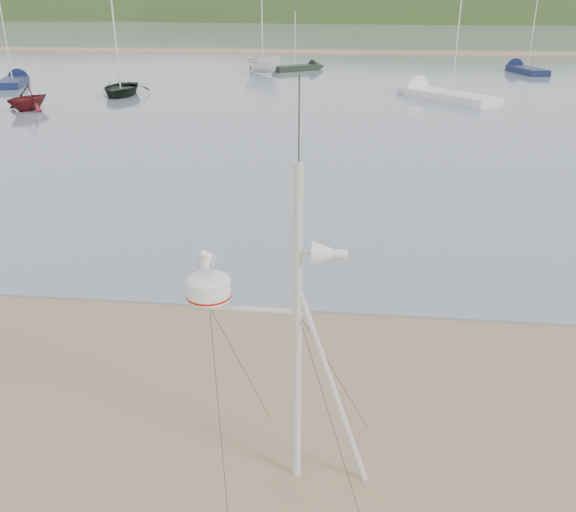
# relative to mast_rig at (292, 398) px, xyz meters

# --- Properties ---
(ground) EXTENTS (560.00, 560.00, 0.00)m
(ground) POSITION_rel_mast_rig_xyz_m (-1.91, 0.61, -1.24)
(ground) COLOR #8D7251
(ground) RESTS_ON ground
(water) EXTENTS (560.00, 256.00, 0.04)m
(water) POSITION_rel_mast_rig_xyz_m (-1.91, 132.61, -1.22)
(water) COLOR slate
(water) RESTS_ON ground
(sandbar) EXTENTS (560.00, 7.00, 0.07)m
(sandbar) POSITION_rel_mast_rig_xyz_m (-1.91, 70.61, -1.16)
(sandbar) COLOR #8D7251
(sandbar) RESTS_ON water
(hill_ridge) EXTENTS (620.00, 180.00, 80.00)m
(hill_ridge) POSITION_rel_mast_rig_xyz_m (16.61, 235.61, -20.94)
(hill_ridge) COLOR #223616
(hill_ridge) RESTS_ON ground
(far_cottages) EXTENTS (294.40, 6.30, 8.00)m
(far_cottages) POSITION_rel_mast_rig_xyz_m (1.09, 196.61, 2.76)
(far_cottages) COLOR silver
(far_cottages) RESTS_ON ground
(mast_rig) EXTENTS (2.27, 2.43, 5.13)m
(mast_rig) POSITION_rel_mast_rig_xyz_m (0.00, 0.00, 0.00)
(mast_rig) COLOR silver
(mast_rig) RESTS_ON ground
(boat_dark) EXTENTS (3.27, 1.26, 4.47)m
(boat_dark) POSITION_rel_mast_rig_xyz_m (-14.83, 33.19, 1.03)
(boat_dark) COLOR black
(boat_dark) RESTS_ON water
(boat_red) EXTENTS (2.72, 2.17, 2.75)m
(boat_red) POSITION_rel_mast_rig_xyz_m (-17.90, 26.91, 0.18)
(boat_red) COLOR #591417
(boat_red) RESTS_ON water
(boat_white) EXTENTS (2.34, 2.33, 4.33)m
(boat_white) POSITION_rel_mast_rig_xyz_m (-7.44, 46.46, 0.97)
(boat_white) COLOR white
(boat_white) RESTS_ON water
(sailboat_blue_near) EXTENTS (3.50, 6.44, 6.27)m
(sailboat_blue_near) POSITION_rel_mast_rig_xyz_m (-24.88, 38.40, -0.94)
(sailboat_blue_near) COLOR #121B3F
(sailboat_blue_near) RESTS_ON ground
(sailboat_white_near) EXTENTS (6.85, 7.66, 8.19)m
(sailboat_white_near) POSITION_rel_mast_rig_xyz_m (4.90, 35.06, -0.94)
(sailboat_white_near) COLOR white
(sailboat_white_near) RESTS_ON ground
(sailboat_blue_far) EXTENTS (3.04, 6.85, 6.63)m
(sailboat_blue_far) POSITION_rel_mast_rig_xyz_m (14.47, 51.22, -0.94)
(sailboat_blue_far) COLOR #121B3F
(sailboat_blue_far) RESTS_ON ground
(sailboat_dark_mid) EXTENTS (4.89, 4.37, 5.31)m
(sailboat_dark_mid) POSITION_rel_mast_rig_xyz_m (-4.08, 50.11, -0.93)
(sailboat_dark_mid) COLOR black
(sailboat_dark_mid) RESTS_ON ground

